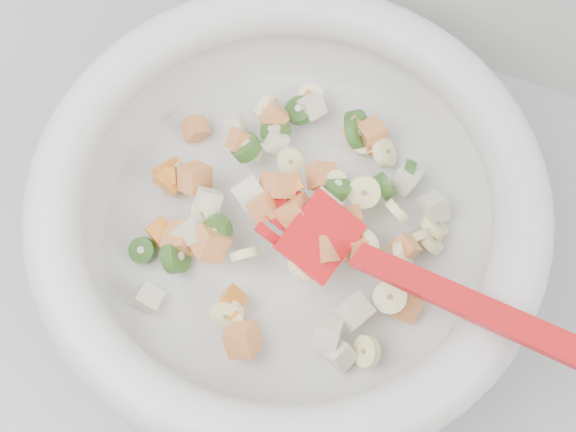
% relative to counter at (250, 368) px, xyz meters
% --- Properties ---
extents(counter, '(2.00, 0.60, 0.90)m').
position_rel_counter_xyz_m(counter, '(0.00, 0.00, 0.00)').
color(counter, gray).
rests_on(counter, ground).
extents(mixing_bowl, '(0.45, 0.40, 0.15)m').
position_rel_counter_xyz_m(mixing_bowl, '(0.04, 0.04, 0.51)').
color(mixing_bowl, silver).
rests_on(mixing_bowl, counter).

